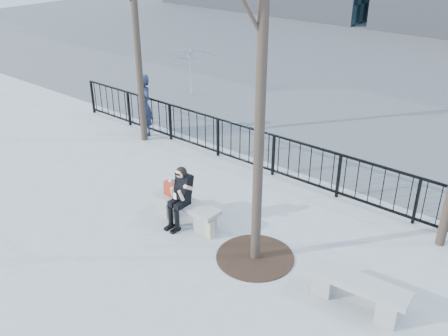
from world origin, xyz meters
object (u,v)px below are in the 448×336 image
Objects in this scene: bench_main at (186,209)px; standing_man at (144,106)px; bench_second at (357,290)px; seated_woman at (180,197)px.

bench_main is 0.90× the size of standing_man.
bench_second reaches higher than bench_main.
bench_main is 1.23× the size of seated_woman.
bench_main is 0.96× the size of bench_second.
bench_main is at bearing 174.54° from bench_second.
bench_main is 5.12m from standing_man.
seated_woman is at bearing 176.85° from bench_second.
bench_second is at bearing 0.81° from seated_woman.
standing_man is at bearing 156.56° from bench_second.
standing_man is (-4.24, 2.80, 0.61)m from bench_main.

